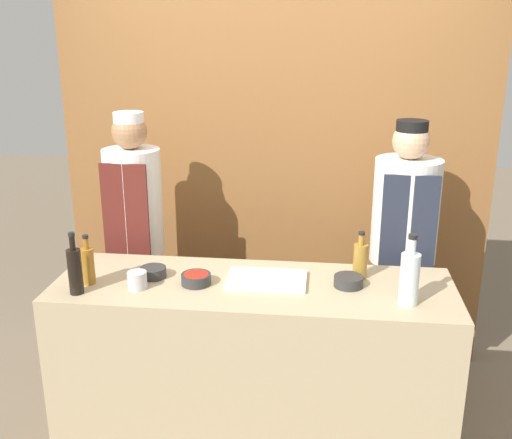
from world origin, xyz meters
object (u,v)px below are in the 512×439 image
Objects in this scene: bottle_clear at (409,277)px; bottle_amber at (88,265)px; sauce_bowl_red at (196,278)px; sauce_bowl_yellow at (153,272)px; cutting_board at (267,280)px; cup_steel at (137,280)px; sauce_bowl_orange at (348,281)px; chef_right at (402,257)px; chef_left at (136,243)px; bottle_soy at (75,270)px; bottle_vinegar at (360,260)px.

bottle_amber is at bearing 178.17° from bottle_clear.
sauce_bowl_red is 1.11× the size of sauce_bowl_yellow.
sauce_bowl_red is at bearing -14.23° from sauce_bowl_yellow.
sauce_bowl_red is at bearing 5.54° from bottle_amber.
cup_steel is (-0.59, -0.14, 0.03)m from cutting_board.
sauce_bowl_orange is 0.67m from chef_right.
cup_steel is at bearing -105.23° from sauce_bowl_yellow.
sauce_bowl_red reaches higher than cutting_board.
chef_right is (0.31, 0.58, -0.09)m from sauce_bowl_orange.
chef_left is at bearing 153.24° from bottle_clear.
sauce_bowl_orange is 0.98m from cup_steel.
chef_right is (1.54, 0.80, -0.18)m from bottle_soy.
bottle_soy is at bearing -169.83° from sauce_bowl_orange.
sauce_bowl_yellow is (-0.22, 0.06, -0.00)m from sauce_bowl_red.
chef_right is (0.26, 0.47, -0.16)m from bottle_vinegar.
bottle_soy is at bearing -165.61° from bottle_vinegar.
bottle_soy is 1.21× the size of bottle_amber.
cutting_board is 1.28× the size of bottle_soy.
sauce_bowl_red is 0.60× the size of bottle_vinegar.
bottle_amber reaches higher than sauce_bowl_red.
chef_right is at bearing 85.07° from bottle_clear.
sauce_bowl_red is at bearing -148.07° from chef_right.
cutting_board is 0.84m from bottle_amber.
chef_left is at bearing 145.17° from cutting_board.
chef_left is at bearing 88.37° from bottle_soy.
bottle_soy is 3.22× the size of cup_steel.
bottle_soy is 1.33m from bottle_vinegar.
chef_left reaches higher than cutting_board.
cup_steel reaches higher than sauce_bowl_orange.
sauce_bowl_yellow is 0.93m from sauce_bowl_orange.
sauce_bowl_yellow is 0.34× the size of cutting_board.
chef_right is at bearing 39.34° from cutting_board.
sauce_bowl_orange is 0.47× the size of bottle_soy.
bottle_vinegar is (0.06, 0.11, 0.06)m from sauce_bowl_orange.
chef_right is (1.29, 0.72, -0.11)m from cup_steel.
bottle_clear is (1.48, 0.06, 0.01)m from bottle_soy.
bottle_soy is 0.18× the size of chef_right.
bottle_amber reaches higher than bottle_vinegar.
bottle_soy is (-0.84, -0.23, 0.10)m from cutting_board.
sauce_bowl_red is 0.23m from sauce_bowl_yellow.
bottle_clear is at bearing -5.69° from sauce_bowl_red.
bottle_amber is at bearing -174.88° from sauce_bowl_orange.
sauce_bowl_red and sauce_bowl_yellow have the same top height.
chef_left is 1.01× the size of chef_right.
chef_left is at bearing 115.01° from sauce_bowl_yellow.
sauce_bowl_orange is 1.25m from bottle_soy.
bottle_amber reaches higher than sauce_bowl_orange.
cup_steel is (-0.97, -0.14, 0.01)m from sauce_bowl_orange.
cup_steel is at bearing -166.50° from bottle_vinegar.
bottle_vinegar is at bearing -20.43° from chef_left.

